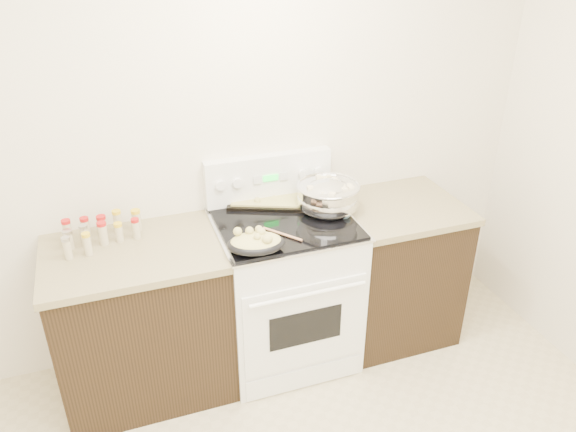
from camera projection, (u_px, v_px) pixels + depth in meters
name	position (u px, v px, depth m)	size (l,w,h in m)	color
room_shell	(335.00, 233.00, 1.48)	(4.10, 3.60, 2.75)	#EEE4CD
counter_left	(143.00, 320.00, 3.11)	(0.93, 0.67, 0.92)	black
counter_right	(393.00, 268.00, 3.57)	(0.73, 0.67, 0.92)	black
kitchen_range	(285.00, 287.00, 3.34)	(0.78, 0.73, 1.22)	white
mixing_bowl	(328.00, 197.00, 3.19)	(0.44, 0.44, 0.21)	silver
roasting_pan	(256.00, 242.00, 2.82)	(0.33, 0.25, 0.11)	black
baking_sheet	(268.00, 197.00, 3.34)	(0.54, 0.46, 0.06)	black
wooden_spoon	(278.00, 240.00, 2.91)	(0.17, 0.21, 0.04)	tan
blue_ladle	(345.00, 211.00, 3.16)	(0.17, 0.24, 0.10)	#7EA6BD
spice_jars	(99.00, 231.00, 2.94)	(0.40, 0.24, 0.13)	#BFB28C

